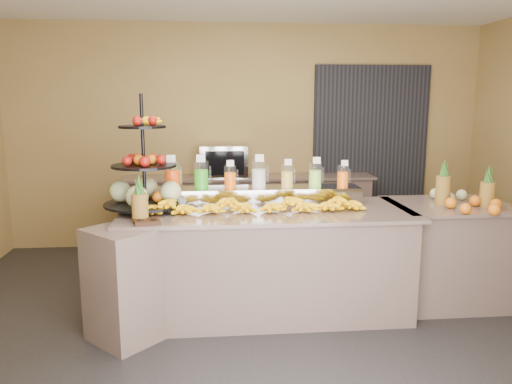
{
  "coord_description": "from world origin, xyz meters",
  "views": [
    {
      "loc": [
        -0.48,
        -3.87,
        1.87
      ],
      "look_at": [
        -0.1,
        0.3,
        1.09
      ],
      "focal_mm": 35.0,
      "sensor_mm": 36.0,
      "label": 1
    }
  ],
  "objects": [
    {
      "name": "room_envelope",
      "position": [
        0.19,
        0.79,
        1.88
      ],
      "size": [
        6.04,
        5.02,
        2.82
      ],
      "color": "olive",
      "rests_on": "ground"
    },
    {
      "name": "back_ledge",
      "position": [
        0.0,
        2.25,
        0.47
      ],
      "size": [
        3.1,
        0.55,
        0.93
      ],
      "color": "gray",
      "rests_on": "ground"
    },
    {
      "name": "pineapple_left_b",
      "position": [
        -0.82,
        0.81,
        1.1
      ],
      "size": [
        0.15,
        0.15,
        0.44
      ],
      "rotation": [
        0.0,
        0.0,
        -0.06
      ],
      "color": "brown",
      "rests_on": "buffet_counter"
    },
    {
      "name": "ground",
      "position": [
        0.0,
        0.0,
        0.0
      ],
      "size": [
        6.0,
        6.0,
        0.0
      ],
      "primitive_type": "plane",
      "color": "black",
      "rests_on": "ground"
    },
    {
      "name": "right_fruit_pile",
      "position": [
        1.77,
        0.21,
        1.01
      ],
      "size": [
        0.5,
        0.48,
        0.26
      ],
      "color": "brown",
      "rests_on": "right_counter"
    },
    {
      "name": "juice_pitcher_orange_b",
      "position": [
        -0.31,
        0.58,
        1.17
      ],
      "size": [
        0.11,
        0.11,
        0.27
      ],
      "color": "silver",
      "rests_on": "pitcher_tray"
    },
    {
      "name": "condiment_caddy",
      "position": [
        -0.98,
        -0.1,
        0.94
      ],
      "size": [
        0.23,
        0.19,
        0.03
      ],
      "primitive_type": "cube",
      "rotation": [
        0.0,
        0.0,
        0.27
      ],
      "color": "black",
      "rests_on": "buffet_counter"
    },
    {
      "name": "juice_pitcher_lemon",
      "position": [
        0.21,
        0.58,
        1.17
      ],
      "size": [
        0.11,
        0.12,
        0.27
      ],
      "color": "silver",
      "rests_on": "pitcher_tray"
    },
    {
      "name": "banana_heap",
      "position": [
        -0.08,
        0.27,
        1.0
      ],
      "size": [
        1.97,
        0.18,
        0.16
      ],
      "color": "yellow",
      "rests_on": "buffet_counter"
    },
    {
      "name": "pineapple_left_a",
      "position": [
        -1.04,
        0.0,
        1.07
      ],
      "size": [
        0.13,
        0.13,
        0.38
      ],
      "rotation": [
        0.0,
        0.0,
        0.07
      ],
      "color": "brown",
      "rests_on": "buffet_counter"
    },
    {
      "name": "pitcher_tray",
      "position": [
        -0.05,
        0.58,
        1.01
      ],
      "size": [
        1.85,
        0.3,
        0.15
      ],
      "primitive_type": "cube",
      "color": "gray",
      "rests_on": "buffet_counter"
    },
    {
      "name": "juice_pitcher_milk",
      "position": [
        -0.05,
        0.58,
        1.19
      ],
      "size": [
        0.13,
        0.14,
        0.32
      ],
      "color": "silver",
      "rests_on": "pitcher_tray"
    },
    {
      "name": "buffet_counter",
      "position": [
        -0.12,
        0.26,
        0.47
      ],
      "size": [
        2.75,
        1.25,
        0.93
      ],
      "color": "gray",
      "rests_on": "ground"
    },
    {
      "name": "oven_warmer",
      "position": [
        -0.31,
        2.25,
        1.12
      ],
      "size": [
        0.59,
        0.43,
        0.39
      ],
      "primitive_type": "cube",
      "rotation": [
        0.0,
        0.0,
        -0.04
      ],
      "color": "gray",
      "rests_on": "back_ledge"
    },
    {
      "name": "juice_pitcher_orange_c",
      "position": [
        0.73,
        0.58,
        1.17
      ],
      "size": [
        0.11,
        0.11,
        0.26
      ],
      "color": "silver",
      "rests_on": "pitcher_tray"
    },
    {
      "name": "juice_pitcher_lime",
      "position": [
        0.47,
        0.58,
        1.18
      ],
      "size": [
        0.12,
        0.12,
        0.29
      ],
      "color": "silver",
      "rests_on": "pitcher_tray"
    },
    {
      "name": "fruit_stand",
      "position": [
        -0.99,
        0.4,
        1.18
      ],
      "size": [
        0.88,
        0.88,
        0.99
      ],
      "rotation": [
        0.0,
        0.0,
        -0.31
      ],
      "color": "black",
      "rests_on": "buffet_counter"
    },
    {
      "name": "right_counter",
      "position": [
        1.7,
        0.4,
        0.47
      ],
      "size": [
        1.08,
        0.88,
        0.93
      ],
      "color": "gray",
      "rests_on": "ground"
    },
    {
      "name": "juice_pitcher_green",
      "position": [
        -0.57,
        0.58,
        1.19
      ],
      "size": [
        0.13,
        0.14,
        0.32
      ],
      "color": "silver",
      "rests_on": "pitcher_tray"
    },
    {
      "name": "juice_pitcher_orange_a",
      "position": [
        -0.83,
        0.58,
        1.19
      ],
      "size": [
        0.13,
        0.14,
        0.32
      ],
      "color": "silver",
      "rests_on": "pitcher_tray"
    }
  ]
}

